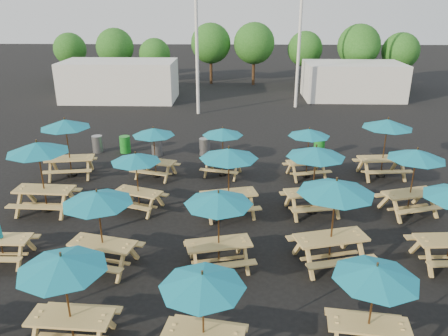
{
  "coord_description": "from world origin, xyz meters",
  "views": [
    {
      "loc": [
        0.41,
        -13.5,
        6.93
      ],
      "look_at": [
        0.0,
        1.5,
        1.1
      ],
      "focal_mm": 35.0,
      "sensor_mm": 36.0,
      "label": 1
    }
  ],
  "objects_px": {
    "picnic_unit_3": "(66,128)",
    "picnic_unit_7": "(154,135)",
    "picnic_unit_5": "(98,203)",
    "waste_bin_3": "(205,147)",
    "picnic_unit_10": "(229,158)",
    "picnic_unit_14": "(316,156)",
    "waste_bin_4": "(319,148)",
    "waste_bin_1": "(125,144)",
    "waste_bin_2": "(157,147)",
    "picnic_unit_2": "(38,152)",
    "picnic_unit_8": "(202,287)",
    "waste_bin_0": "(98,144)",
    "picnic_unit_4": "(63,269)",
    "picnic_unit_13": "(336,193)",
    "picnic_unit_18": "(416,159)",
    "picnic_unit_11": "(223,135)",
    "picnic_unit_9": "(219,204)",
    "picnic_unit_6": "(136,162)",
    "picnic_unit_15": "(309,136)",
    "picnic_unit_12": "(376,278)",
    "picnic_unit_19": "(387,128)"
  },
  "relations": [
    {
      "from": "picnic_unit_8",
      "to": "picnic_unit_13",
      "type": "relative_size",
      "value": 0.83
    },
    {
      "from": "picnic_unit_2",
      "to": "picnic_unit_8",
      "type": "distance_m",
      "value": 8.9
    },
    {
      "from": "picnic_unit_3",
      "to": "picnic_unit_7",
      "type": "height_order",
      "value": "picnic_unit_3"
    },
    {
      "from": "picnic_unit_9",
      "to": "waste_bin_1",
      "type": "bearing_deg",
      "value": 103.63
    },
    {
      "from": "picnic_unit_3",
      "to": "picnic_unit_10",
      "type": "xyz_separation_m",
      "value": [
        6.62,
        -3.29,
        -0.04
      ]
    },
    {
      "from": "picnic_unit_10",
      "to": "picnic_unit_14",
      "type": "height_order",
      "value": "picnic_unit_14"
    },
    {
      "from": "picnic_unit_13",
      "to": "waste_bin_0",
      "type": "height_order",
      "value": "picnic_unit_13"
    },
    {
      "from": "waste_bin_0",
      "to": "picnic_unit_3",
      "type": "bearing_deg",
      "value": -93.59
    },
    {
      "from": "picnic_unit_8",
      "to": "picnic_unit_13",
      "type": "height_order",
      "value": "picnic_unit_13"
    },
    {
      "from": "picnic_unit_18",
      "to": "picnic_unit_7",
      "type": "bearing_deg",
      "value": 145.18
    },
    {
      "from": "picnic_unit_9",
      "to": "waste_bin_1",
      "type": "relative_size",
      "value": 2.79
    },
    {
      "from": "picnic_unit_4",
      "to": "picnic_unit_11",
      "type": "bearing_deg",
      "value": 76.79
    },
    {
      "from": "picnic_unit_15",
      "to": "waste_bin_0",
      "type": "xyz_separation_m",
      "value": [
        -9.6,
        2.91,
        -1.38
      ]
    },
    {
      "from": "picnic_unit_5",
      "to": "picnic_unit_15",
      "type": "relative_size",
      "value": 1.1
    },
    {
      "from": "picnic_unit_5",
      "to": "waste_bin_3",
      "type": "height_order",
      "value": "picnic_unit_5"
    },
    {
      "from": "waste_bin_1",
      "to": "waste_bin_4",
      "type": "distance_m",
      "value": 9.24
    },
    {
      "from": "picnic_unit_9",
      "to": "waste_bin_4",
      "type": "distance_m",
      "value": 10.35
    },
    {
      "from": "picnic_unit_6",
      "to": "waste_bin_0",
      "type": "bearing_deg",
      "value": 138.22
    },
    {
      "from": "picnic_unit_2",
      "to": "waste_bin_0",
      "type": "distance_m",
      "value": 6.53
    },
    {
      "from": "picnic_unit_7",
      "to": "picnic_unit_12",
      "type": "height_order",
      "value": "picnic_unit_7"
    },
    {
      "from": "waste_bin_0",
      "to": "waste_bin_3",
      "type": "height_order",
      "value": "same"
    },
    {
      "from": "picnic_unit_7",
      "to": "picnic_unit_19",
      "type": "height_order",
      "value": "picnic_unit_19"
    },
    {
      "from": "waste_bin_1",
      "to": "picnic_unit_15",
      "type": "bearing_deg",
      "value": -19.26
    },
    {
      "from": "picnic_unit_5",
      "to": "waste_bin_2",
      "type": "distance_m",
      "value": 9.37
    },
    {
      "from": "waste_bin_2",
      "to": "picnic_unit_2",
      "type": "bearing_deg",
      "value": -115.97
    },
    {
      "from": "picnic_unit_7",
      "to": "picnic_unit_18",
      "type": "bearing_deg",
      "value": -2.16
    },
    {
      "from": "picnic_unit_5",
      "to": "picnic_unit_14",
      "type": "bearing_deg",
      "value": 42.72
    },
    {
      "from": "picnic_unit_2",
      "to": "picnic_unit_4",
      "type": "xyz_separation_m",
      "value": [
        3.15,
        -6.27,
        -0.26
      ]
    },
    {
      "from": "picnic_unit_7",
      "to": "picnic_unit_9",
      "type": "distance_m",
      "value": 7.05
    },
    {
      "from": "picnic_unit_2",
      "to": "picnic_unit_19",
      "type": "bearing_deg",
      "value": 18.2
    },
    {
      "from": "picnic_unit_2",
      "to": "waste_bin_3",
      "type": "bearing_deg",
      "value": 52.29
    },
    {
      "from": "picnic_unit_8",
      "to": "picnic_unit_19",
      "type": "height_order",
      "value": "picnic_unit_19"
    },
    {
      "from": "picnic_unit_2",
      "to": "waste_bin_2",
      "type": "distance_m",
      "value": 6.78
    },
    {
      "from": "picnic_unit_9",
      "to": "picnic_unit_10",
      "type": "distance_m",
      "value": 3.16
    },
    {
      "from": "picnic_unit_2",
      "to": "picnic_unit_15",
      "type": "distance_m",
      "value": 10.11
    },
    {
      "from": "waste_bin_2",
      "to": "waste_bin_4",
      "type": "height_order",
      "value": "same"
    },
    {
      "from": "picnic_unit_13",
      "to": "picnic_unit_18",
      "type": "xyz_separation_m",
      "value": [
        3.33,
        3.16,
        -0.16
      ]
    },
    {
      "from": "picnic_unit_11",
      "to": "picnic_unit_3",
      "type": "bearing_deg",
      "value": -162.93
    },
    {
      "from": "picnic_unit_7",
      "to": "picnic_unit_4",
      "type": "bearing_deg",
      "value": -74.78
    },
    {
      "from": "picnic_unit_10",
      "to": "waste_bin_3",
      "type": "distance_m",
      "value": 6.43
    },
    {
      "from": "picnic_unit_13",
      "to": "picnic_unit_14",
      "type": "distance_m",
      "value": 3.11
    },
    {
      "from": "picnic_unit_5",
      "to": "picnic_unit_10",
      "type": "height_order",
      "value": "picnic_unit_10"
    },
    {
      "from": "waste_bin_4",
      "to": "picnic_unit_8",
      "type": "bearing_deg",
      "value": -109.8
    },
    {
      "from": "picnic_unit_14",
      "to": "waste_bin_3",
      "type": "relative_size",
      "value": 2.99
    },
    {
      "from": "picnic_unit_10",
      "to": "picnic_unit_11",
      "type": "relative_size",
      "value": 1.17
    },
    {
      "from": "waste_bin_1",
      "to": "waste_bin_2",
      "type": "distance_m",
      "value": 1.64
    },
    {
      "from": "picnic_unit_5",
      "to": "picnic_unit_8",
      "type": "bearing_deg",
      "value": -33.85
    },
    {
      "from": "picnic_unit_6",
      "to": "picnic_unit_7",
      "type": "bearing_deg",
      "value": 108.66
    },
    {
      "from": "picnic_unit_6",
      "to": "waste_bin_2",
      "type": "bearing_deg",
      "value": 113.34
    },
    {
      "from": "picnic_unit_14",
      "to": "waste_bin_4",
      "type": "height_order",
      "value": "picnic_unit_14"
    }
  ]
}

